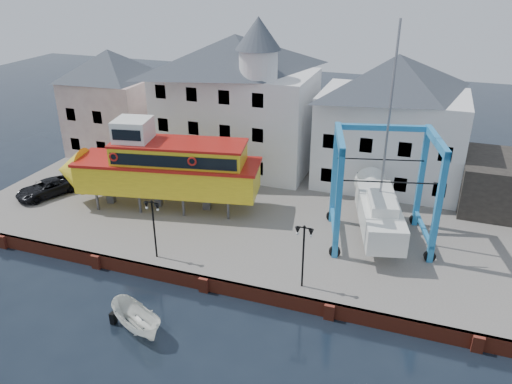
% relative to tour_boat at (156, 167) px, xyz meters
% --- Properties ---
extents(ground, '(140.00, 140.00, 0.00)m').
position_rel_tour_boat_xyz_m(ground, '(7.68, -8.05, -4.37)').
color(ground, black).
rests_on(ground, ground).
extents(hardstanding, '(44.00, 22.00, 1.00)m').
position_rel_tour_boat_xyz_m(hardstanding, '(7.68, 2.95, -3.87)').
color(hardstanding, '#625F59').
rests_on(hardstanding, ground).
extents(quay_wall, '(44.00, 0.47, 1.00)m').
position_rel_tour_boat_xyz_m(quay_wall, '(7.68, -7.95, -3.87)').
color(quay_wall, maroon).
rests_on(quay_wall, ground).
extents(building_pink, '(8.00, 7.00, 10.30)m').
position_rel_tour_boat_xyz_m(building_pink, '(-10.32, 9.95, 1.77)').
color(building_pink, '#B9948E').
rests_on(building_pink, hardstanding).
extents(building_white_main, '(14.00, 8.30, 14.00)m').
position_rel_tour_boat_xyz_m(building_white_main, '(2.81, 10.34, 2.97)').
color(building_white_main, white).
rests_on(building_white_main, hardstanding).
extents(building_white_right, '(12.00, 8.00, 11.20)m').
position_rel_tour_boat_xyz_m(building_white_right, '(16.68, 10.94, 2.22)').
color(building_white_right, white).
rests_on(building_white_right, hardstanding).
extents(lamp_post_left, '(1.12, 0.32, 4.20)m').
position_rel_tour_boat_xyz_m(lamp_post_left, '(3.68, -6.85, -0.20)').
color(lamp_post_left, black).
rests_on(lamp_post_left, hardstanding).
extents(lamp_post_right, '(1.12, 0.32, 4.20)m').
position_rel_tour_boat_xyz_m(lamp_post_right, '(13.68, -6.85, -0.20)').
color(lamp_post_right, black).
rests_on(lamp_post_right, hardstanding).
extents(tour_boat, '(16.87, 6.92, 7.15)m').
position_rel_tour_boat_xyz_m(tour_boat, '(0.00, 0.00, 0.00)').
color(tour_boat, '#59595E').
rests_on(tour_boat, hardstanding).
extents(travel_lift, '(8.05, 10.18, 14.90)m').
position_rel_tour_boat_xyz_m(travel_lift, '(17.06, 1.21, -0.89)').
color(travel_lift, '#1D6BA7').
rests_on(travel_lift, hardstanding).
extents(van, '(4.04, 5.38, 1.36)m').
position_rel_tour_boat_xyz_m(van, '(-9.82, -1.49, -2.69)').
color(van, black).
rests_on(van, hardstanding).
extents(motorboat_a, '(4.49, 3.33, 1.63)m').
position_rel_tour_boat_xyz_m(motorboat_a, '(5.67, -12.63, -4.37)').
color(motorboat_a, white).
rests_on(motorboat_a, ground).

